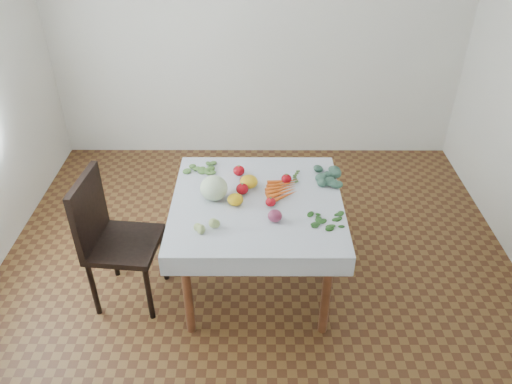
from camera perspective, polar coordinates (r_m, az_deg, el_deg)
ground at (r=3.78m, az=0.11°, el=-10.35°), size 4.00×4.00×0.00m
back_wall at (r=4.87m, az=0.16°, el=18.76°), size 4.00×0.04×2.70m
table at (r=3.36m, az=0.12°, el=-2.41°), size 1.00×1.00×0.75m
tablecloth at (r=3.30m, az=0.12°, el=-1.03°), size 1.12×1.12×0.01m
chair at (r=3.47m, az=-16.41°, el=-4.54°), size 0.49×0.49×0.99m
cabbage at (r=3.28m, az=-4.85°, el=0.45°), size 0.23×0.23×0.16m
tomato_a at (r=3.54m, az=-1.97°, el=2.46°), size 0.09×0.09×0.07m
tomato_b at (r=3.46m, az=3.50°, el=1.52°), size 0.07×0.07×0.06m
tomato_c at (r=3.23m, az=1.68°, el=-1.16°), size 0.07×0.07×0.06m
tomato_d at (r=3.34m, az=-1.58°, el=0.36°), size 0.09×0.09×0.07m
heirloom_back at (r=3.41m, az=-0.82°, el=1.20°), size 0.15×0.15×0.09m
heirloom_front at (r=3.24m, az=-2.38°, el=-0.86°), size 0.13×0.13×0.07m
onion_a at (r=3.44m, az=-1.29°, el=1.35°), size 0.10×0.10×0.06m
onion_b at (r=3.10m, az=2.17°, el=-2.73°), size 0.11×0.11×0.08m
tomatillo_cluster at (r=3.05m, az=-5.25°, el=-3.87°), size 0.12×0.15×0.05m
carrot_bunch at (r=3.39m, az=3.07°, el=0.40°), size 0.23×0.30×0.03m
kale_bunch at (r=3.51m, az=7.30°, el=1.56°), size 0.31×0.28×0.04m
basil_bunch at (r=3.15m, az=8.05°, el=-3.20°), size 0.23×0.16×0.01m
dill_bunch at (r=3.64m, az=-6.54°, el=2.74°), size 0.20×0.19×0.02m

